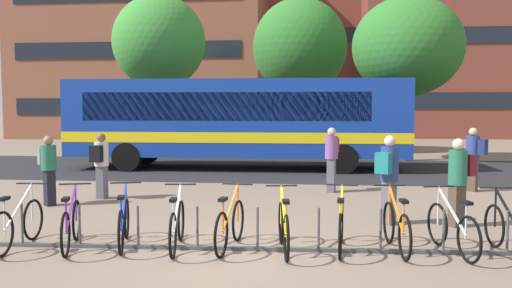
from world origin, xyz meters
TOP-DOWN VIEW (x-y plane):
  - ground at (0.00, 0.00)m, footprint 200.00×200.00m
  - bus_lane_asphalt at (0.00, 10.82)m, footprint 80.00×7.20m
  - city_bus at (-1.31, 10.82)m, footprint 12.08×2.81m
  - bike_rack at (0.46, 0.16)m, footprint 8.66×0.43m
  - parked_bicycle_white_0 at (-3.40, -0.09)m, footprint 0.52×1.72m
  - parked_bicycle_purple_1 at (-2.53, -0.04)m, footprint 0.65×1.67m
  - parked_bicycle_blue_2 at (-1.74, 0.18)m, footprint 0.63×1.68m
  - parked_bicycle_white_3 at (-0.83, 0.09)m, footprint 0.52×1.72m
  - parked_bicycle_orange_4 at (0.01, 0.21)m, footprint 0.52×1.72m
  - parked_bicycle_yellow_5 at (0.87, 0.13)m, footprint 0.52×1.71m
  - parked_bicycle_yellow_6 at (1.78, 0.30)m, footprint 0.52×1.72m
  - parked_bicycle_orange_7 at (2.64, 0.35)m, footprint 0.52×1.72m
  - parked_bicycle_silver_8 at (3.49, 0.31)m, footprint 0.57×1.69m
  - parked_bicycle_black_9 at (4.32, 0.26)m, footprint 0.52×1.72m
  - commuter_navy_pack_0 at (5.61, 6.46)m, footprint 0.60×0.56m
  - commuter_red_pack_1 at (1.84, 6.00)m, footprint 0.42×0.58m
  - commuter_grey_pack_2 at (-4.71, 3.42)m, footprint 0.59×0.58m
  - commuter_maroon_pack_3 at (4.08, 2.22)m, footprint 0.60×0.54m
  - commuter_black_pack_4 at (-3.85, 4.38)m, footprint 0.37×0.55m
  - commuter_teal_pack_5 at (2.78, 2.26)m, footprint 0.55×0.60m
  - street_tree_0 at (0.71, 17.81)m, footprint 4.54×4.54m
  - street_tree_1 at (-5.64, 15.61)m, footprint 4.20×4.20m
  - street_tree_2 at (5.20, 14.34)m, footprint 4.51×4.51m
  - building_left_wing at (-10.72, 30.41)m, footprint 17.22×10.19m
  - building_centre_block at (2.84, 38.80)m, footprint 18.71×11.32m

SIDE VIEW (x-z plane):
  - ground at x=0.00m, z-range 0.00..0.00m
  - bus_lane_asphalt at x=0.00m, z-range 0.00..0.01m
  - bike_rack at x=0.46m, z-range -0.26..0.44m
  - parked_bicycle_white_0 at x=-3.40m, z-range -0.11..0.88m
  - parked_bicycle_purple_1 at x=-2.53m, z-range -0.11..0.88m
  - parked_bicycle_blue_2 at x=-1.74m, z-range -0.11..0.88m
  - parked_bicycle_white_3 at x=-0.83m, z-range -0.11..0.88m
  - parked_bicycle_orange_4 at x=0.01m, z-range -0.11..0.88m
  - parked_bicycle_yellow_5 at x=0.87m, z-range -0.11..0.88m
  - parked_bicycle_yellow_6 at x=1.78m, z-range -0.11..0.88m
  - parked_bicycle_orange_7 at x=2.64m, z-range -0.11..0.88m
  - parked_bicycle_silver_8 at x=3.49m, z-range -0.11..0.88m
  - parked_bicycle_black_9 at x=4.32m, z-range -0.11..0.88m
  - commuter_grey_pack_2 at x=-4.71m, z-range 0.12..1.73m
  - commuter_black_pack_4 at x=-3.85m, z-range 0.12..1.74m
  - commuter_maroon_pack_3 at x=4.08m, z-range 0.12..1.80m
  - commuter_navy_pack_0 at x=5.61m, z-range 0.13..1.83m
  - commuter_red_pack_1 at x=1.84m, z-range 0.13..1.85m
  - commuter_teal_pack_5 at x=2.78m, z-range 0.13..1.86m
  - city_bus at x=-1.31m, z-range 0.18..3.38m
  - street_tree_2 at x=5.20m, z-range 1.32..8.05m
  - street_tree_0 at x=0.71m, z-range 1.37..8.82m
  - street_tree_1 at x=-5.64m, z-range 1.51..8.79m
  - building_centre_block at x=2.84m, z-range 0.00..14.33m
  - building_left_wing at x=-10.72m, z-range 0.00..14.60m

